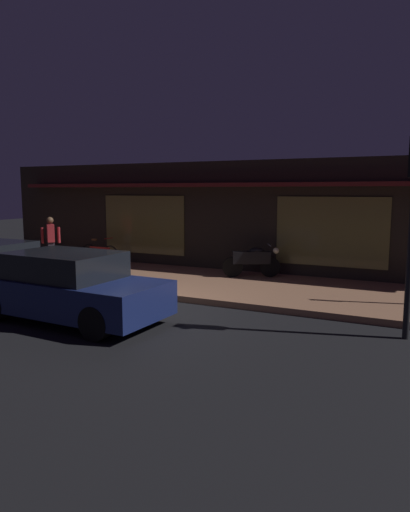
{
  "coord_description": "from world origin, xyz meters",
  "views": [
    {
      "loc": [
        5.89,
        -8.65,
        2.68
      ],
      "look_at": [
        0.44,
        2.4,
        0.95
      ],
      "focal_mm": 32.89,
      "sensor_mm": 36.0,
      "label": 1
    }
  ],
  "objects_px": {
    "person_photographer": "(51,241)",
    "parked_car_across": "(68,287)",
    "motorcycle": "(252,260)",
    "bicycle_parked": "(100,253)"
  },
  "relations": [
    {
      "from": "motorcycle",
      "to": "person_photographer",
      "type": "xyz_separation_m",
      "value": [
        -6.56,
        -1.29,
        0.38
      ]
    },
    {
      "from": "parked_car_across",
      "to": "bicycle_parked",
      "type": "bearing_deg",
      "value": 123.45
    },
    {
      "from": "person_photographer",
      "to": "parked_car_across",
      "type": "distance_m",
      "value": 6.26
    },
    {
      "from": "parked_car_across",
      "to": "motorcycle",
      "type": "bearing_deg",
      "value": 70.38
    },
    {
      "from": "motorcycle",
      "to": "parked_car_across",
      "type": "relative_size",
      "value": 0.38
    },
    {
      "from": "motorcycle",
      "to": "person_photographer",
      "type": "distance_m",
      "value": 6.7
    },
    {
      "from": "motorcycle",
      "to": "bicycle_parked",
      "type": "bearing_deg",
      "value": 178.96
    },
    {
      "from": "person_photographer",
      "to": "motorcycle",
      "type": "bearing_deg",
      "value": 11.15
    },
    {
      "from": "motorcycle",
      "to": "person_photographer",
      "type": "relative_size",
      "value": 0.94
    },
    {
      "from": "motorcycle",
      "to": "parked_car_across",
      "type": "bearing_deg",
      "value": -109.62
    }
  ]
}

